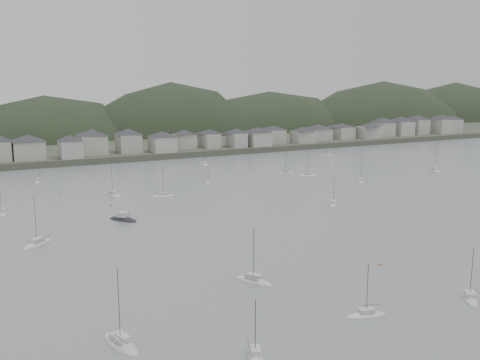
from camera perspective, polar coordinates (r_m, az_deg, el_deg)
ground at (r=122.63m, az=16.74°, el=-8.38°), size 900.00×900.00×0.00m
far_shore_land at (r=387.70m, az=-15.38°, el=4.54°), size 900.00×250.00×3.00m
forested_ridge at (r=365.51m, az=-13.67°, el=2.26°), size 851.55×103.94×102.57m
waterfront_town at (r=298.39m, az=-1.10°, el=4.64°), size 451.48×28.46×12.92m
moored_fleet at (r=165.94m, az=-0.36°, el=-2.97°), size 265.64×174.60×13.60m
motor_launch_far at (r=155.97m, az=-12.14°, el=-4.04°), size 7.87×9.46×4.17m
mooring_buoys at (r=154.82m, az=-2.15°, el=-3.97°), size 156.35×120.44×0.70m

